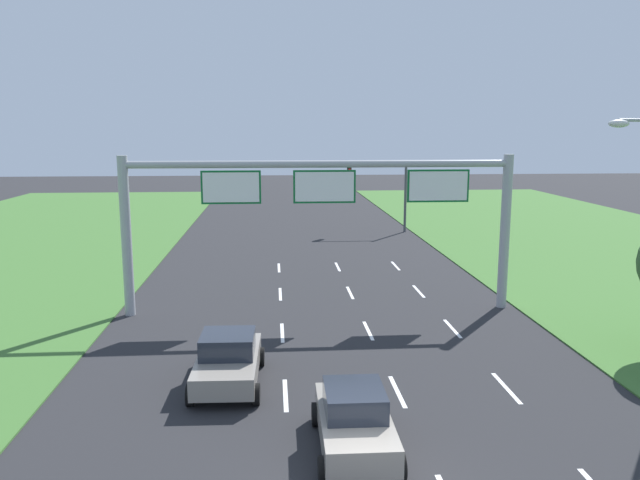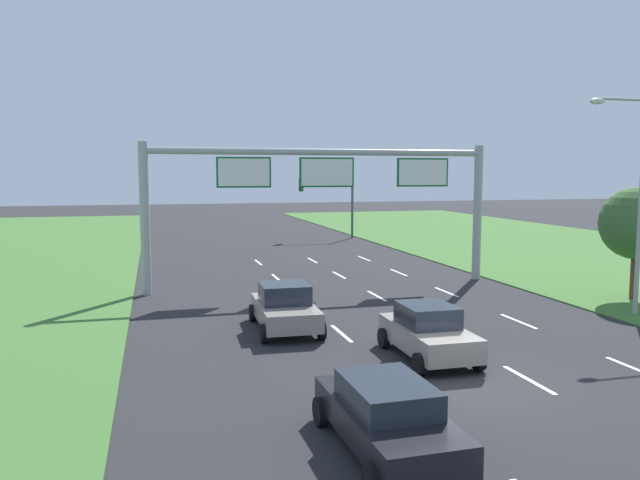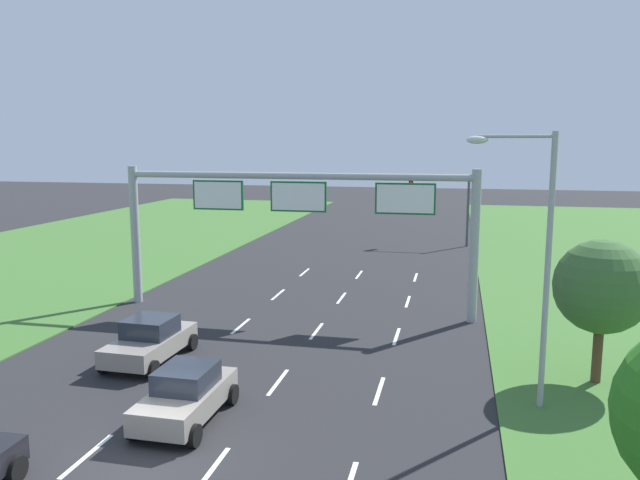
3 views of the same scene
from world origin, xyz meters
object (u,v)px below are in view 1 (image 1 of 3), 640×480
Objects in this scene: sign_gantry at (324,202)px; traffic_light_mast at (381,184)px; car_lead_silver at (354,420)px; car_near_red at (228,360)px.

sign_gantry reaches higher than traffic_light_mast.
sign_gantry is 3.08× the size of traffic_light_mast.
car_lead_silver is 13.09m from sign_gantry.
traffic_light_mast is at bearing 73.55° from sign_gantry.
sign_gantry is (0.22, 12.42, 4.13)m from car_lead_silver.
car_lead_silver is at bearing -91.03° from sign_gantry.
traffic_light_mast is at bearing 79.66° from car_lead_silver.
traffic_light_mast reaches higher than car_near_red.
car_lead_silver is (3.49, -4.48, 0.00)m from car_near_red.
sign_gantry is at bearing 66.64° from car_near_red.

